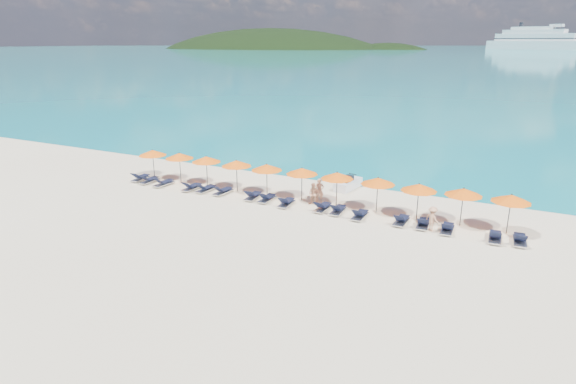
% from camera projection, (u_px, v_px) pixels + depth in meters
% --- Properties ---
extents(ground, '(1400.00, 1400.00, 0.00)m').
position_uv_depth(ground, '(264.00, 226.00, 27.43)').
color(ground, beige).
extents(sea, '(1600.00, 1300.00, 0.01)m').
position_uv_depth(sea, '(530.00, 49.00, 588.79)').
color(sea, '#1FA9B2').
rests_on(sea, ground).
extents(headland_main, '(374.00, 242.00, 126.50)m').
position_uv_depth(headland_main, '(269.00, 79.00, 627.54)').
color(headland_main, black).
rests_on(headland_main, ground).
extents(headland_small, '(162.00, 126.00, 85.50)m').
position_uv_depth(headland_small, '(386.00, 80.00, 578.96)').
color(headland_small, black).
rests_on(headland_small, ground).
extents(cruise_ship, '(128.93, 63.38, 36.09)m').
position_uv_depth(cruise_ship, '(547.00, 41.00, 541.31)').
color(cruise_ship, silver).
rests_on(cruise_ship, ground).
extents(jetski, '(1.31, 2.74, 0.94)m').
position_uv_depth(jetski, '(348.00, 184.00, 34.20)').
color(jetski, white).
rests_on(jetski, ground).
extents(beachgoer_a, '(0.69, 0.59, 1.61)m').
position_uv_depth(beachgoer_a, '(319.00, 191.00, 31.19)').
color(beachgoer_a, tan).
rests_on(beachgoer_a, ground).
extents(beachgoer_b, '(0.71, 0.42, 1.45)m').
position_uv_depth(beachgoer_b, '(314.00, 194.00, 30.77)').
color(beachgoer_b, tan).
rests_on(beachgoer_b, ground).
extents(beachgoer_c, '(1.00, 0.81, 1.41)m').
position_uv_depth(beachgoer_c, '(432.00, 219.00, 26.58)').
color(beachgoer_c, tan).
rests_on(beachgoer_c, ground).
extents(umbrella_0, '(2.10, 2.10, 2.28)m').
position_uv_depth(umbrella_0, '(153.00, 153.00, 36.34)').
color(umbrella_0, black).
rests_on(umbrella_0, ground).
extents(umbrella_1, '(2.10, 2.10, 2.28)m').
position_uv_depth(umbrella_1, '(179.00, 156.00, 35.37)').
color(umbrella_1, black).
rests_on(umbrella_1, ground).
extents(umbrella_2, '(2.10, 2.10, 2.28)m').
position_uv_depth(umbrella_2, '(206.00, 159.00, 34.35)').
color(umbrella_2, black).
rests_on(umbrella_2, ground).
extents(umbrella_3, '(2.10, 2.10, 2.28)m').
position_uv_depth(umbrella_3, '(236.00, 163.00, 33.20)').
color(umbrella_3, black).
rests_on(umbrella_3, ground).
extents(umbrella_4, '(2.10, 2.10, 2.28)m').
position_uv_depth(umbrella_4, '(267.00, 167.00, 32.15)').
color(umbrella_4, black).
rests_on(umbrella_4, ground).
extents(umbrella_5, '(2.10, 2.10, 2.28)m').
position_uv_depth(umbrella_5, '(302.00, 171.00, 31.21)').
color(umbrella_5, black).
rests_on(umbrella_5, ground).
extents(umbrella_6, '(2.10, 2.10, 2.28)m').
position_uv_depth(umbrella_6, '(337.00, 176.00, 30.17)').
color(umbrella_6, black).
rests_on(umbrella_6, ground).
extents(umbrella_7, '(2.10, 2.10, 2.28)m').
position_uv_depth(umbrella_7, '(378.00, 181.00, 29.01)').
color(umbrella_7, black).
rests_on(umbrella_7, ground).
extents(umbrella_8, '(2.10, 2.10, 2.28)m').
position_uv_depth(umbrella_8, '(419.00, 187.00, 27.76)').
color(umbrella_8, black).
rests_on(umbrella_8, ground).
extents(umbrella_9, '(2.10, 2.10, 2.28)m').
position_uv_depth(umbrella_9, '(464.00, 192.00, 26.93)').
color(umbrella_9, black).
rests_on(umbrella_9, ground).
extents(umbrella_10, '(2.10, 2.10, 2.28)m').
position_uv_depth(umbrella_10, '(511.00, 198.00, 25.82)').
color(umbrella_10, black).
rests_on(umbrella_10, ground).
extents(lounger_0, '(0.78, 1.75, 0.66)m').
position_uv_depth(lounger_0, '(140.00, 178.00, 36.28)').
color(lounger_0, silver).
rests_on(lounger_0, ground).
extents(lounger_1, '(0.63, 1.70, 0.66)m').
position_uv_depth(lounger_1, '(149.00, 180.00, 35.67)').
color(lounger_1, silver).
rests_on(lounger_1, ground).
extents(lounger_2, '(0.78, 1.75, 0.66)m').
position_uv_depth(lounger_2, '(163.00, 183.00, 34.94)').
color(lounger_2, silver).
rests_on(lounger_2, ground).
extents(lounger_3, '(0.69, 1.72, 0.66)m').
position_uv_depth(lounger_3, '(192.00, 187.00, 33.97)').
color(lounger_3, silver).
rests_on(lounger_3, ground).
extents(lounger_4, '(0.75, 1.74, 0.66)m').
position_uv_depth(lounger_4, '(206.00, 188.00, 33.61)').
color(lounger_4, silver).
rests_on(lounger_4, ground).
extents(lounger_5, '(0.76, 1.75, 0.66)m').
position_uv_depth(lounger_5, '(223.00, 191.00, 33.06)').
color(lounger_5, silver).
rests_on(lounger_5, ground).
extents(lounger_6, '(0.76, 1.75, 0.66)m').
position_uv_depth(lounger_6, '(253.00, 196.00, 32.04)').
color(lounger_6, silver).
rests_on(lounger_6, ground).
extents(lounger_7, '(0.64, 1.71, 0.66)m').
position_uv_depth(lounger_7, '(267.00, 198.00, 31.58)').
color(lounger_7, silver).
rests_on(lounger_7, ground).
extents(lounger_8, '(0.75, 1.74, 0.66)m').
position_uv_depth(lounger_8, '(286.00, 202.00, 30.71)').
color(lounger_8, silver).
rests_on(lounger_8, ground).
extents(lounger_9, '(0.67, 1.72, 0.66)m').
position_uv_depth(lounger_9, '(323.00, 207.00, 29.86)').
color(lounger_9, silver).
rests_on(lounger_9, ground).
extents(lounger_10, '(0.72, 1.73, 0.66)m').
position_uv_depth(lounger_10, '(338.00, 210.00, 29.40)').
color(lounger_10, silver).
rests_on(lounger_10, ground).
extents(lounger_11, '(0.64, 1.71, 0.66)m').
position_uv_depth(lounger_11, '(360.00, 215.00, 28.56)').
color(lounger_11, silver).
rests_on(lounger_11, ground).
extents(lounger_12, '(0.66, 1.71, 0.66)m').
position_uv_depth(lounger_12, '(401.00, 220.00, 27.69)').
color(lounger_12, silver).
rests_on(lounger_12, ground).
extents(lounger_13, '(0.76, 1.74, 0.66)m').
position_uv_depth(lounger_13, '(423.00, 223.00, 27.22)').
color(lounger_13, silver).
rests_on(lounger_13, ground).
extents(lounger_14, '(0.70, 1.73, 0.66)m').
position_uv_depth(lounger_14, '(447.00, 228.00, 26.49)').
color(lounger_14, silver).
rests_on(lounger_14, ground).
extents(lounger_15, '(0.72, 1.73, 0.66)m').
position_uv_depth(lounger_15, '(495.00, 237.00, 25.35)').
color(lounger_15, silver).
rests_on(lounger_15, ground).
extents(lounger_16, '(0.75, 1.74, 0.66)m').
position_uv_depth(lounger_16, '(520.00, 239.00, 25.00)').
color(lounger_16, silver).
rests_on(lounger_16, ground).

